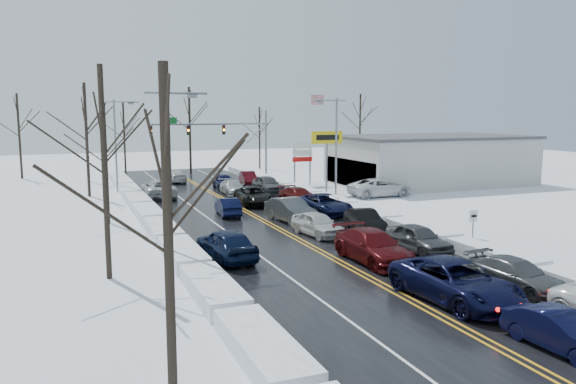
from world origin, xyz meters
name	(u,v)px	position (x,y,z in m)	size (l,w,h in m)	color
ground	(287,234)	(0.00, 0.00, 0.00)	(160.00, 160.00, 0.00)	white
road_surface	(276,228)	(0.00, 2.00, 0.01)	(14.00, 84.00, 0.01)	black
snow_bank_left	(164,237)	(-7.60, 2.00, 0.00)	(1.73, 72.00, 0.74)	white
snow_bank_right	(373,220)	(7.60, 2.00, 0.00)	(1.73, 72.00, 0.74)	white
traffic_signal_mast	(223,133)	(3.45, 27.99, 5.48)	(13.28, 0.39, 8.00)	slate
tires_plus_sign	(327,142)	(10.50, 15.99, 4.99)	(3.20, 0.34, 6.00)	slate
used_vehicles_sign	(302,154)	(10.50, 22.00, 3.32)	(2.20, 0.22, 4.65)	slate
speed_limit_sign	(473,222)	(8.20, -8.00, 1.63)	(0.55, 0.09, 2.35)	slate
flagpole	(312,128)	(15.17, 30.00, 5.93)	(1.87, 1.20, 10.00)	silver
dealership_building	(430,160)	(23.98, 18.00, 2.66)	(20.40, 12.40, 5.30)	#B6B6B1
streetlight_ne	(334,142)	(8.30, 10.00, 5.31)	(3.20, 0.25, 9.00)	slate
streetlight_sw	(167,162)	(-8.30, -4.00, 5.31)	(3.20, 0.25, 9.00)	slate
streetlight_nw	(117,138)	(-8.30, 24.00, 5.31)	(3.20, 0.25, 9.00)	slate
tree_left_a	(166,180)	(-11.00, -20.00, 6.29)	(3.60, 3.60, 9.00)	#2D231C
tree_left_b	(103,131)	(-11.50, -6.00, 6.99)	(4.00, 4.00, 10.00)	#2D231C
tree_left_c	(105,140)	(-10.50, 8.00, 5.94)	(3.40, 3.40, 8.50)	#2D231C
tree_left_d	(86,117)	(-11.20, 22.00, 7.33)	(4.20, 4.20, 10.50)	#2D231C
tree_left_e	(86,123)	(-10.80, 34.00, 6.64)	(3.80, 3.80, 9.50)	#2D231C
tree_far_a	(18,119)	(-18.00, 40.00, 6.99)	(4.00, 4.00, 10.00)	#2D231C
tree_far_b	(124,124)	(-6.00, 41.00, 6.29)	(3.60, 3.60, 9.00)	#2D231C
tree_far_c	(189,113)	(2.00, 39.00, 7.68)	(4.40, 4.40, 11.00)	#2D231C
tree_far_d	(260,126)	(12.00, 40.50, 5.94)	(3.40, 3.40, 8.50)	#2D231C
tree_far_e	(360,115)	(28.00, 41.00, 7.33)	(4.20, 4.20, 10.50)	#2D231C
queued_car_1	(560,351)	(1.76, -20.08, 0.00)	(1.40, 4.02, 1.33)	black
queued_car_2	(455,301)	(1.67, -14.76, 0.00)	(2.85, 6.19, 1.72)	black
queued_car_3	(373,262)	(1.67, -8.05, 0.00)	(2.32, 5.72, 1.66)	#47090C
queued_car_4	(317,235)	(1.61, -1.19, 0.00)	(1.78, 4.42, 1.51)	silver
queued_car_5	(291,222)	(1.74, 3.63, 0.00)	(1.79, 5.14, 1.69)	#45484B
queued_car_6	(254,205)	(1.61, 11.79, 0.00)	(2.52, 5.47, 1.52)	black
queued_car_7	(233,194)	(1.63, 18.21, 0.00)	(1.90, 4.68, 1.36)	#A4A6AB
queued_car_8	(224,189)	(1.85, 22.19, 0.00)	(1.85, 4.59, 1.56)	black
queued_car_11	(515,290)	(5.12, -14.57, 0.00)	(1.95, 4.79, 1.39)	#44474A
queued_car_12	(418,252)	(5.11, -7.15, 0.00)	(1.83, 4.56, 1.55)	#383A3C
queued_car_13	(364,231)	(5.06, -1.16, 0.00)	(1.53, 4.38, 1.44)	black
queued_car_14	(325,214)	(5.28, 5.45, 0.00)	(2.59, 5.61, 1.56)	black
queued_car_15	(299,205)	(5.16, 10.27, 0.00)	(2.02, 4.97, 1.44)	#440A09
queued_car_16	(268,193)	(5.11, 18.02, 0.00)	(1.95, 4.83, 1.65)	#424447
queued_car_17	(248,184)	(5.34, 24.96, 0.00)	(1.46, 4.20, 1.38)	#480910
oncoming_car_0	(228,215)	(-1.79, 7.77, 0.00)	(1.44, 4.13, 1.36)	black
oncoming_car_1	(158,197)	(-5.31, 18.95, 0.00)	(2.76, 5.99, 1.67)	#BCBCBE
oncoming_car_2	(174,182)	(-1.85, 29.69, 0.00)	(1.91, 4.70, 1.36)	silver
oncoming_car_3	(226,259)	(-5.41, -4.72, 0.00)	(2.02, 5.03, 1.71)	black
parked_car_0	(380,196)	(14.08, 11.89, 0.00)	(2.79, 6.06, 1.68)	white
parked_car_1	(389,191)	(16.83, 14.79, 0.00)	(2.34, 5.76, 1.67)	#3D3F42
parked_car_2	(340,184)	(14.94, 21.66, 0.00)	(1.61, 4.01, 1.36)	black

